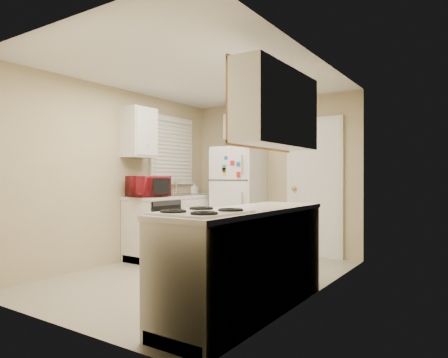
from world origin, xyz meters
The scene contains 19 objects.
floor centered at (0.00, 0.00, 0.00)m, with size 3.80×3.80×0.00m, color #BDB7A1.
ceiling centered at (0.00, 0.00, 2.40)m, with size 3.80×3.80×0.00m, color white.
wall_left centered at (-1.40, 0.00, 1.20)m, with size 3.80×3.80×0.00m, color tan.
wall_right centered at (1.40, 0.00, 1.20)m, with size 3.80×3.80×0.00m, color tan.
wall_back centered at (0.00, 1.90, 1.20)m, with size 2.80×2.80×0.00m, color tan.
wall_front centered at (0.00, -1.90, 1.20)m, with size 2.80×2.80×0.00m, color tan.
left_counter centered at (-1.10, 0.90, 0.45)m, with size 0.60×1.80×0.90m, color silver.
dishwasher centered at (-0.81, 0.30, 0.49)m, with size 0.03×0.58×0.72m, color black.
sink centered at (-1.10, 1.05, 0.86)m, with size 0.54×0.74×0.16m, color gray.
microwave centered at (-1.06, 0.21, 1.05)m, with size 0.29×0.52×0.35m, color maroon.
soap_bottle centered at (-1.15, 1.36, 1.00)m, with size 0.08×0.09×0.19m, color silver.
window_blinds centered at (-1.36, 1.05, 1.60)m, with size 0.10×0.98×1.08m, color silver.
upper_cabinet_left centered at (-1.25, 0.22, 1.80)m, with size 0.30×0.45×0.70m, color silver.
refrigerator centered at (-0.41, 1.54, 0.82)m, with size 0.68×0.66×1.64m, color silver.
cabinet_over_fridge centered at (-0.40, 1.75, 2.00)m, with size 0.70×0.30×0.40m, color silver.
interior_door centered at (0.70, 1.86, 1.02)m, with size 0.86×0.06×2.08m, color silver.
right_counter centered at (1.10, -0.80, 0.45)m, with size 0.60×2.00×0.90m, color silver.
stove centered at (1.07, -1.40, 0.40)m, with size 0.53×0.66×0.80m, color silver.
upper_cabinet_right centered at (1.25, -0.50, 1.80)m, with size 0.30×1.20×0.70m, color silver.
Camera 1 is at (2.86, -3.79, 1.17)m, focal length 32.00 mm.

